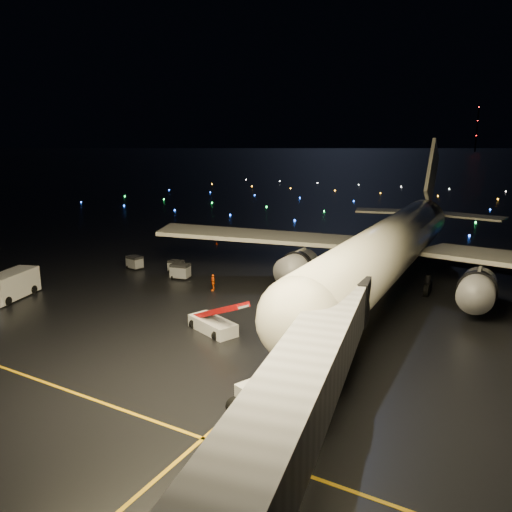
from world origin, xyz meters
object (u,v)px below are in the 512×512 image
(belt_loader, at_px, (212,312))
(crew_c, at_px, (213,283))
(service_truck, at_px, (12,285))
(airliner, at_px, (397,214))
(baggage_cart_0, at_px, (180,271))
(pushback_tug, at_px, (273,399))
(baggage_cart_2, at_px, (135,262))
(crew_b, at_px, (0,290))
(baggage_cart_1, at_px, (176,266))

(belt_loader, height_order, crew_c, belt_loader)
(belt_loader, xyz_separation_m, service_truck, (-23.71, -2.69, -0.32))
(airliner, distance_m, baggage_cart_0, 25.95)
(pushback_tug, height_order, crew_c, pushback_tug)
(airliner, relative_size, belt_loader, 8.05)
(service_truck, relative_size, baggage_cart_0, 3.62)
(baggage_cart_2, bearing_deg, service_truck, -88.53)
(belt_loader, bearing_deg, crew_c, 145.00)
(airliner, bearing_deg, crew_b, -146.13)
(belt_loader, bearing_deg, airliner, 86.12)
(crew_c, xyz_separation_m, baggage_cart_0, (-6.21, 2.10, -0.02))
(belt_loader, height_order, baggage_cart_0, belt_loader)
(crew_b, bearing_deg, pushback_tug, -5.47)
(airliner, bearing_deg, baggage_cart_1, -165.81)
(crew_b, relative_size, baggage_cart_0, 0.91)
(crew_b, distance_m, baggage_cart_2, 16.77)
(pushback_tug, height_order, baggage_cart_1, pushback_tug)
(pushback_tug, relative_size, baggage_cart_2, 2.36)
(airliner, distance_m, baggage_cart_1, 27.47)
(pushback_tug, relative_size, baggage_cart_0, 2.15)
(pushback_tug, distance_m, baggage_cart_1, 35.52)
(belt_loader, distance_m, baggage_cart_0, 17.82)
(baggage_cart_1, bearing_deg, baggage_cart_0, -49.97)
(service_truck, xyz_separation_m, baggage_cart_2, (2.55, 15.65, -0.60))
(crew_c, distance_m, baggage_cart_1, 9.59)
(baggage_cart_0, bearing_deg, crew_c, -30.97)
(crew_c, bearing_deg, crew_b, -80.07)
(crew_c, xyz_separation_m, baggage_cart_2, (-14.33, 2.95, -0.10))
(airliner, bearing_deg, belt_loader, -116.79)
(crew_b, distance_m, baggage_cart_1, 19.95)
(belt_loader, distance_m, crew_c, 12.14)
(crew_c, bearing_deg, baggage_cart_2, -128.85)
(airliner, relative_size, crew_c, 31.31)
(belt_loader, relative_size, baggage_cart_1, 4.07)
(airliner, xyz_separation_m, service_truck, (-33.65, -24.41, -6.81))
(airliner, bearing_deg, baggage_cart_2, -166.49)
(crew_b, bearing_deg, baggage_cart_0, 57.58)
(crew_c, height_order, baggage_cart_1, crew_c)
(baggage_cart_0, distance_m, baggage_cart_2, 8.17)
(pushback_tug, xyz_separation_m, belt_loader, (-10.97, 9.51, 0.65))
(pushback_tug, height_order, baggage_cart_2, pushback_tug)
(airliner, bearing_deg, baggage_cart_0, -159.52)
(baggage_cart_2, bearing_deg, airliner, 26.46)
(baggage_cart_1, bearing_deg, pushback_tug, -50.04)
(crew_c, xyz_separation_m, baggage_cart_1, (-8.60, 4.25, -0.18))
(baggage_cart_0, height_order, baggage_cart_2, baggage_cart_0)
(belt_loader, xyz_separation_m, crew_b, (-24.61, -3.45, -0.77))
(airliner, distance_m, service_truck, 42.12)
(service_truck, bearing_deg, baggage_cart_2, 63.22)
(baggage_cart_0, bearing_deg, pushback_tug, -54.28)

